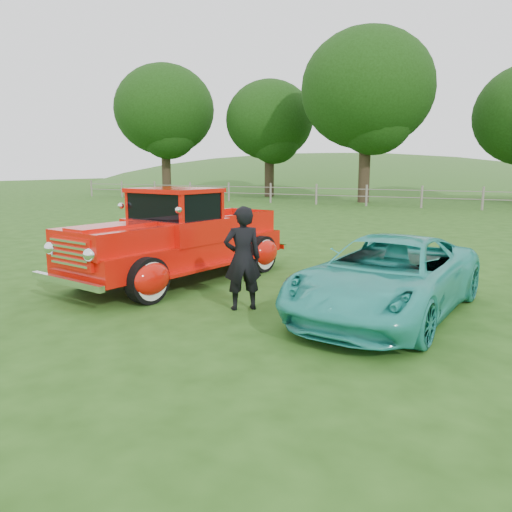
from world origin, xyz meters
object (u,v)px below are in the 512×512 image
at_px(tree_mid_west, 270,120).
at_px(man, 243,258).
at_px(tree_near_west, 367,89).
at_px(tree_far_west, 164,110).
at_px(red_pickup, 178,240).
at_px(teal_sedan, 388,277).

height_order(tree_mid_west, man, tree_mid_west).
relative_size(tree_mid_west, tree_near_west, 0.81).
bearing_deg(man, tree_far_west, -91.49).
relative_size(red_pickup, man, 3.26).
bearing_deg(tree_mid_west, tree_far_west, -165.96).
bearing_deg(man, teal_sedan, 159.05).
xyz_separation_m(tree_far_west, teal_sedan, (22.87, -24.69, -5.91)).
distance_m(red_pickup, man, 2.40).
relative_size(tree_mid_west, man, 5.30).
bearing_deg(red_pickup, tree_mid_west, 121.64).
height_order(teal_sedan, man, man).
distance_m(tree_near_west, red_pickup, 24.14).
xyz_separation_m(tree_near_west, red_pickup, (2.75, -23.22, -6.00)).
bearing_deg(red_pickup, tree_far_west, 137.09).
relative_size(tree_far_west, teal_sedan, 2.39).
relative_size(tree_far_west, red_pickup, 1.91).
xyz_separation_m(tree_near_west, teal_sedan, (6.87, -23.69, -6.22)).
height_order(tree_far_west, tree_mid_west, tree_far_west).
xyz_separation_m(tree_mid_west, tree_near_west, (8.00, -3.00, 1.25)).
height_order(tree_far_west, man, tree_far_west).
distance_m(tree_far_west, tree_near_west, 16.03).
bearing_deg(tree_near_west, red_pickup, -83.25).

